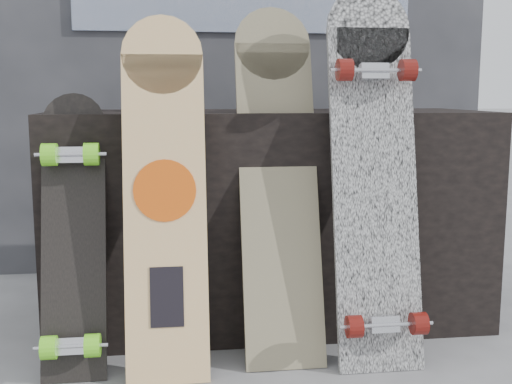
{
  "coord_description": "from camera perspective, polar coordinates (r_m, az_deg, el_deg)",
  "views": [
    {
      "loc": [
        -0.37,
        -1.87,
        0.87
      ],
      "look_at": [
        -0.09,
        0.2,
        0.54
      ],
      "focal_mm": 45.0,
      "sensor_mm": 36.0,
      "label": 1
    }
  ],
  "objects": [
    {
      "name": "skateboard_dark",
      "position": [
        2.07,
        -15.95,
        -3.36
      ],
      "size": [
        0.2,
        0.32,
        0.87
      ],
      "rotation": [
        -0.28,
        0.0,
        0.0
      ],
      "color": "black",
      "rests_on": "ground"
    },
    {
      "name": "merch_box_purple",
      "position": [
        2.46,
        -8.79,
        8.32
      ],
      "size": [
        0.18,
        0.12,
        0.1
      ],
      "primitive_type": "cube",
      "color": "#5D366E",
      "rests_on": "vendor_table"
    },
    {
      "name": "longboard_geisha",
      "position": [
        1.98,
        -8.12,
        0.58
      ],
      "size": [
        0.25,
        0.26,
        1.11
      ],
      "rotation": [
        -0.22,
        0.0,
        0.0
      ],
      "color": "beige",
      "rests_on": "ground"
    },
    {
      "name": "ground",
      "position": [
        2.1,
        3.22,
        -15.66
      ],
      "size": [
        60.0,
        60.0,
        0.0
      ],
      "primitive_type": "plane",
      "color": "slate",
      "rests_on": "ground"
    },
    {
      "name": "longboard_cascadia",
      "position": [
        2.08,
        10.5,
        2.14
      ],
      "size": [
        0.28,
        0.34,
        1.21
      ],
      "rotation": [
        -0.22,
        0.0,
        0.0
      ],
      "color": "white",
      "rests_on": "ground"
    },
    {
      "name": "vendor_table",
      "position": [
        2.44,
        1.09,
        -2.2
      ],
      "size": [
        1.6,
        0.6,
        0.8
      ],
      "primitive_type": "cube",
      "color": "black",
      "rests_on": "ground"
    },
    {
      "name": "booth",
      "position": [
        3.25,
        -1.21,
        12.98
      ],
      "size": [
        2.4,
        0.22,
        2.2
      ],
      "color": "#2F3034",
      "rests_on": "ground"
    },
    {
      "name": "longboard_celtic",
      "position": [
        2.12,
        1.95,
        1.99
      ],
      "size": [
        0.26,
        0.37,
        1.16
      ],
      "rotation": [
        -0.3,
        0.0,
        0.0
      ],
      "color": "beige",
      "rests_on": "ground"
    },
    {
      "name": "merch_box_flat",
      "position": [
        2.49,
        1.43,
        7.96
      ],
      "size": [
        0.22,
        0.1,
        0.06
      ],
      "primitive_type": "cube",
      "color": "#D1B78C",
      "rests_on": "vendor_table"
    },
    {
      "name": "merch_box_small",
      "position": [
        2.53,
        9.13,
        8.55
      ],
      "size": [
        0.14,
        0.14,
        0.12
      ],
      "primitive_type": "cube",
      "color": "#5D366E",
      "rests_on": "vendor_table"
    }
  ]
}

